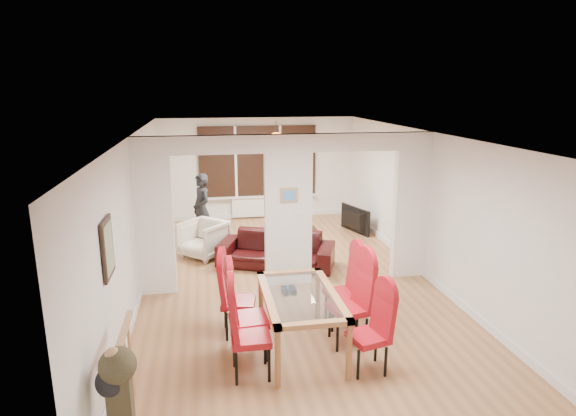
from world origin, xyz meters
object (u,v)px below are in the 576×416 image
object	(u,v)px
dining_chair_lc	(238,296)
dining_chair_rb	(348,302)
bottle	(286,223)
television	(351,220)
dining_chair_rc	(342,289)
dining_table	(300,321)
dining_chair_la	(251,331)
sofa	(276,250)
dining_chair_lb	(248,313)
person	(202,210)
dining_chair_ra	(368,331)
bowl	(291,228)
armchair	(204,239)
coffee_table	(294,235)

from	to	relation	value
dining_chair_lc	dining_chair_rb	bearing A→B (deg)	-9.11
dining_chair_lc	bottle	bearing A→B (deg)	82.71
television	dining_chair_rc	bearing A→B (deg)	141.93
dining_chair_rb	dining_chair_rc	size ratio (longest dim) A/B	1.06
dining_table	dining_chair_la	distance (m)	0.85
sofa	television	distance (m)	2.78
dining_chair_lb	person	world-z (taller)	person
dining_chair_ra	bottle	world-z (taller)	dining_chair_ra
dining_chair_ra	dining_chair_rc	bearing A→B (deg)	75.00
dining_table	dining_chair_lc	world-z (taller)	dining_chair_lc
dining_chair_ra	bowl	world-z (taller)	dining_chair_ra
dining_chair_ra	television	world-z (taller)	dining_chair_ra
dining_chair_rc	person	bearing A→B (deg)	108.15
dining_chair_rc	bottle	world-z (taller)	dining_chair_rc
dining_chair_lc	bowl	bearing A→B (deg)	81.15
dining_chair_lb	dining_chair_rc	world-z (taller)	dining_chair_lb
dining_table	television	xyz separation A→B (m)	(2.23, 4.91, -0.09)
armchair	television	distance (m)	3.61
dining_chair_rb	bottle	bearing A→B (deg)	76.94
dining_chair_lc	coffee_table	world-z (taller)	dining_chair_lc
dining_chair_la	dining_chair_rc	world-z (taller)	dining_chair_la
dining_chair_lc	coffee_table	size ratio (longest dim) A/B	1.08
dining_table	bottle	bearing A→B (deg)	82.37
dining_table	dining_chair_rb	xyz separation A→B (m)	(0.65, 0.04, 0.20)
person	television	xyz separation A→B (m)	(3.46, 0.28, -0.48)
person	bottle	bearing A→B (deg)	69.14
dining_chair_rc	person	xyz separation A→B (m)	(-1.95, 4.09, 0.23)
dining_chair_rc	television	size ratio (longest dim) A/B	1.05
sofa	television	xyz separation A→B (m)	(2.08, 1.85, -0.02)
dining_chair_la	television	bearing A→B (deg)	62.39
dining_chair_lb	sofa	xyz separation A→B (m)	(0.83, 3.11, -0.27)
dining_chair_lc	dining_chair_ra	distance (m)	1.87
dining_chair_la	armchair	distance (m)	4.34
dining_chair_la	dining_chair_lc	size ratio (longest dim) A/B	1.04
sofa	bowl	world-z (taller)	sofa
dining_chair_rc	bottle	size ratio (longest dim) A/B	4.27
dining_chair_la	dining_chair_ra	xyz separation A→B (m)	(1.39, -0.15, -0.05)
dining_chair_rc	bowl	world-z (taller)	dining_chair_rc
dining_chair_lb	bottle	world-z (taller)	dining_chair_lb
dining_chair_la	dining_chair_lb	xyz separation A→B (m)	(0.01, 0.42, 0.02)
armchair	sofa	bearing A→B (deg)	13.70
dining_chair_rb	person	bearing A→B (deg)	98.93
dining_chair_rc	coffee_table	distance (m)	4.07
dining_chair_rb	dining_chair_ra	bearing A→B (deg)	-99.20
dining_chair_lb	dining_chair_ra	bearing A→B (deg)	-26.92
sofa	dining_chair_lc	bearing A→B (deg)	-88.62
armchair	bowl	distance (m)	2.11
dining_chair_rc	bowl	xyz separation A→B (m)	(0.02, 4.09, -0.29)
dining_chair_rc	bowl	distance (m)	4.10
person	television	distance (m)	3.50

